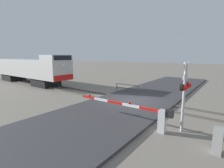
# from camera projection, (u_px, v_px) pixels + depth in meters

# --- Properties ---
(ground_plane) EXTENTS (160.00, 160.00, 0.00)m
(ground_plane) POSITION_uv_depth(u_px,v_px,m) (133.00, 102.00, 14.26)
(ground_plane) COLOR gray
(rail_track_left) EXTENTS (0.08, 80.00, 0.15)m
(rail_track_left) POSITION_uv_depth(u_px,v_px,m) (129.00, 103.00, 13.68)
(rail_track_left) COLOR #59544C
(rail_track_left) RESTS_ON ground_plane
(rail_track_right) EXTENTS (0.08, 80.00, 0.15)m
(rail_track_right) POSITION_uv_depth(u_px,v_px,m) (137.00, 100.00, 14.82)
(rail_track_right) COLOR #59544C
(rail_track_right) RESTS_ON ground_plane
(road_surface) EXTENTS (36.00, 6.40, 0.16)m
(road_surface) POSITION_uv_depth(u_px,v_px,m) (133.00, 101.00, 14.25)
(road_surface) COLOR #38383A
(road_surface) RESTS_ON ground_plane
(locomotive) EXTENTS (2.83, 16.56, 4.00)m
(locomotive) POSITION_uv_depth(u_px,v_px,m) (28.00, 69.00, 23.86)
(locomotive) COLOR black
(locomotive) RESTS_ON ground_plane
(crossing_signal) EXTENTS (1.18, 0.33, 3.63)m
(crossing_signal) POSITION_uv_depth(u_px,v_px,m) (185.00, 90.00, 8.42)
(crossing_signal) COLOR #ADADB2
(crossing_signal) RESTS_ON ground_plane
(crossing_gate) EXTENTS (0.36, 6.26, 1.31)m
(crossing_gate) POSITION_uv_depth(u_px,v_px,m) (147.00, 114.00, 9.02)
(crossing_gate) COLOR silver
(crossing_gate) RESTS_ON ground_plane
(utility_cabinet) EXTENTS (0.51, 0.35, 1.08)m
(utility_cabinet) POSITION_uv_depth(u_px,v_px,m) (218.00, 141.00, 6.74)
(utility_cabinet) COLOR #999993
(utility_cabinet) RESTS_ON ground_plane
(guard_railing) EXTENTS (0.08, 2.70, 0.95)m
(guard_railing) POSITION_uv_depth(u_px,v_px,m) (127.00, 87.00, 17.63)
(guard_railing) COLOR #4C4742
(guard_railing) RESTS_ON ground_plane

